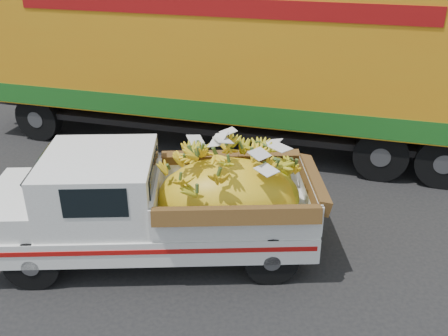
# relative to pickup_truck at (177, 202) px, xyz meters

# --- Properties ---
(ground) EXTENTS (100.00, 100.00, 0.00)m
(ground) POSITION_rel_pickup_truck_xyz_m (-1.30, 0.30, -0.93)
(ground) COLOR black
(ground) RESTS_ON ground
(curb) EXTENTS (60.00, 0.25, 0.15)m
(curb) POSITION_rel_pickup_truck_xyz_m (-1.30, 7.01, -0.85)
(curb) COLOR gray
(curb) RESTS_ON ground
(sidewalk) EXTENTS (60.00, 4.00, 0.14)m
(sidewalk) POSITION_rel_pickup_truck_xyz_m (-1.30, 9.11, -0.86)
(sidewalk) COLOR gray
(sidewalk) RESTS_ON ground
(pickup_truck) EXTENTS (5.12, 2.42, 1.73)m
(pickup_truck) POSITION_rel_pickup_truck_xyz_m (0.00, 0.00, 0.00)
(pickup_truck) COLOR black
(pickup_truck) RESTS_ON ground
(semi_trailer) EXTENTS (12.08, 4.56, 3.80)m
(semi_trailer) POSITION_rel_pickup_truck_xyz_m (0.42, 4.55, 1.19)
(semi_trailer) COLOR black
(semi_trailer) RESTS_ON ground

